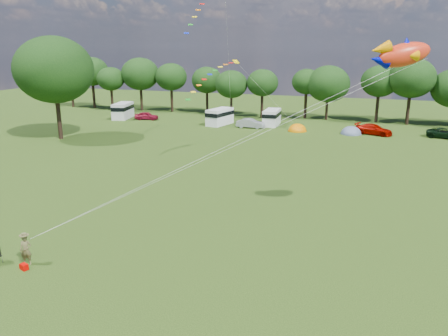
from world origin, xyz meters
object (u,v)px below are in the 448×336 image
(campervan_b, at_px, (220,116))
(kite_flyer, at_px, (26,250))
(car_b, at_px, (250,123))
(fish_kite, at_px, (400,55))
(car_a, at_px, (147,116))
(tent_orange, at_px, (297,131))
(campervan_c, at_px, (272,117))
(big_tree, at_px, (54,70))
(car_c, at_px, (374,129))
(campervan_a, at_px, (123,110))
(car_d, at_px, (445,133))
(tent_greyblue, at_px, (351,134))

(campervan_b, height_order, kite_flyer, campervan_b)
(car_b, relative_size, fish_kite, 1.01)
(car_a, xyz_separation_m, tent_orange, (25.76, -1.83, -0.65))
(car_a, height_order, campervan_c, campervan_c)
(big_tree, distance_m, fish_kite, 44.52)
(big_tree, distance_m, car_a, 19.85)
(car_b, bearing_deg, tent_orange, -93.24)
(car_a, bearing_deg, campervan_c, -95.87)
(campervan_c, relative_size, tent_orange, 1.70)
(big_tree, bearing_deg, car_c, 22.99)
(tent_orange, relative_size, fish_kite, 0.76)
(fish_kite, bearing_deg, car_b, 92.70)
(car_b, relative_size, campervan_c, 0.78)
(car_a, relative_size, campervan_c, 0.79)
(car_b, relative_size, campervan_b, 0.72)
(car_c, height_order, campervan_a, campervan_a)
(car_a, distance_m, car_d, 45.47)
(campervan_b, relative_size, campervan_c, 1.09)
(car_c, bearing_deg, campervan_b, 106.85)
(campervan_c, relative_size, tent_greyblue, 1.57)
(campervan_b, bearing_deg, kite_flyer, -161.50)
(car_a, height_order, fish_kite, fish_kite)
(car_b, relative_size, car_c, 0.81)
(campervan_a, relative_size, tent_orange, 1.92)
(car_d, distance_m, campervan_c, 24.46)
(campervan_a, bearing_deg, tent_greyblue, -104.83)
(car_a, height_order, car_d, car_a)
(campervan_a, distance_m, fish_kite, 56.17)
(big_tree, relative_size, campervan_b, 2.42)
(tent_greyblue, distance_m, kite_flyer, 47.95)
(car_c, xyz_separation_m, car_d, (9.16, 0.63, -0.07))
(car_a, xyz_separation_m, kite_flyer, (18.29, -47.13, 0.22))
(big_tree, bearing_deg, car_d, 19.65)
(car_d, height_order, tent_orange, car_d)
(car_b, relative_size, tent_greyblue, 1.23)
(car_b, distance_m, car_c, 17.71)
(car_a, distance_m, kite_flyer, 50.55)
(car_c, xyz_separation_m, tent_greyblue, (-2.98, -0.60, -0.71))
(campervan_a, distance_m, campervan_b, 17.77)
(car_b, height_order, kite_flyer, kite_flyer)
(car_d, distance_m, campervan_b, 32.19)
(campervan_a, bearing_deg, tent_orange, -105.83)
(tent_greyblue, xyz_separation_m, kite_flyer, (-15.03, -45.52, 0.87))
(car_b, bearing_deg, tent_greyblue, -91.70)
(car_c, height_order, campervan_c, campervan_c)
(campervan_a, bearing_deg, big_tree, 171.90)
(car_b, height_order, fish_kite, fish_kite)
(car_c, relative_size, fish_kite, 1.25)
(fish_kite, bearing_deg, campervan_b, 98.23)
(car_b, distance_m, campervan_c, 4.27)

